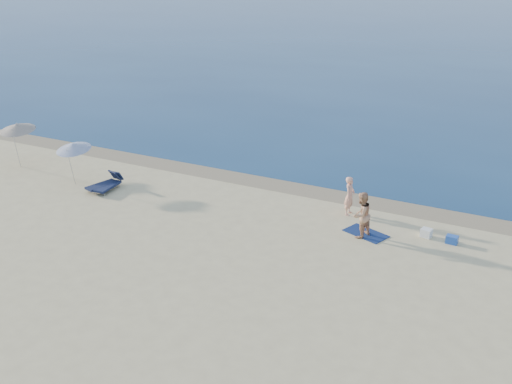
# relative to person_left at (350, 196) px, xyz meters

# --- Properties ---
(wet_sand_strip) EXTENTS (240.00, 1.60, 0.00)m
(wet_sand_strip) POSITION_rel_person_left_xyz_m (-2.60, 1.65, -0.82)
(wet_sand_strip) COLOR #847254
(wet_sand_strip) RESTS_ON ground
(person_left) EXTENTS (0.39, 0.60, 1.64)m
(person_left) POSITION_rel_person_left_xyz_m (0.00, 0.00, 0.00)
(person_left) COLOR #E49A80
(person_left) RESTS_ON ground
(person_right) EXTENTS (0.96, 1.07, 1.82)m
(person_right) POSITION_rel_person_left_xyz_m (1.06, -1.79, 0.09)
(person_right) COLOR tan
(person_right) RESTS_ON ground
(beach_towel) EXTENTS (1.86, 1.43, 0.03)m
(beach_towel) POSITION_rel_person_left_xyz_m (1.20, -1.46, -0.81)
(beach_towel) COLOR #0E1C46
(beach_towel) RESTS_ON ground
(white_bag) EXTENTS (0.44, 0.40, 0.34)m
(white_bag) POSITION_rel_person_left_xyz_m (3.34, -0.69, -0.65)
(white_bag) COLOR silver
(white_bag) RESTS_ON ground
(blue_cooler) EXTENTS (0.45, 0.33, 0.31)m
(blue_cooler) POSITION_rel_person_left_xyz_m (4.33, -0.80, -0.67)
(blue_cooler) COLOR #1F4DAD
(blue_cooler) RESTS_ON ground
(umbrella_near) EXTENTS (1.74, 1.76, 2.08)m
(umbrella_near) POSITION_rel_person_left_xyz_m (-12.39, -2.33, 0.96)
(umbrella_near) COLOR silver
(umbrella_near) RESTS_ON ground
(umbrella_far) EXTENTS (1.89, 1.92, 2.30)m
(umbrella_far) POSITION_rel_person_left_xyz_m (-16.41, -1.72, 1.17)
(umbrella_far) COLOR silver
(umbrella_far) RESTS_ON ground
(lounger_left) EXTENTS (0.63, 1.66, 0.72)m
(lounger_left) POSITION_rel_person_left_xyz_m (-10.53, -2.31, -0.56)
(lounger_left) COLOR #151E3C
(lounger_left) RESTS_ON ground
(lounger_right) EXTENTS (0.97, 1.74, 0.73)m
(lounger_right) POSITION_rel_person_left_xyz_m (-10.80, -2.33, -0.55)
(lounger_right) COLOR #141C38
(lounger_right) RESTS_ON ground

